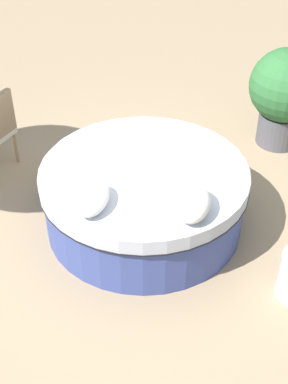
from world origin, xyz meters
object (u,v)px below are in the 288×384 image
throw_pillow_1 (192,203)px  planter (285,92)px  round_bed (144,197)px  throw_pillow_0 (92,198)px

throw_pillow_1 → planter: planter is taller
round_bed → planter: 2.37m
round_bed → throw_pillow_1: size_ratio=4.08×
planter → throw_pillow_1: bearing=-18.2°
round_bed → throw_pillow_0: 0.84m
round_bed → throw_pillow_0: throw_pillow_0 is taller
throw_pillow_0 → throw_pillow_1: 0.88m
round_bed → planter: bearing=144.7°
round_bed → planter: (-1.91, 1.35, 0.36)m
throw_pillow_0 → planter: planter is taller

